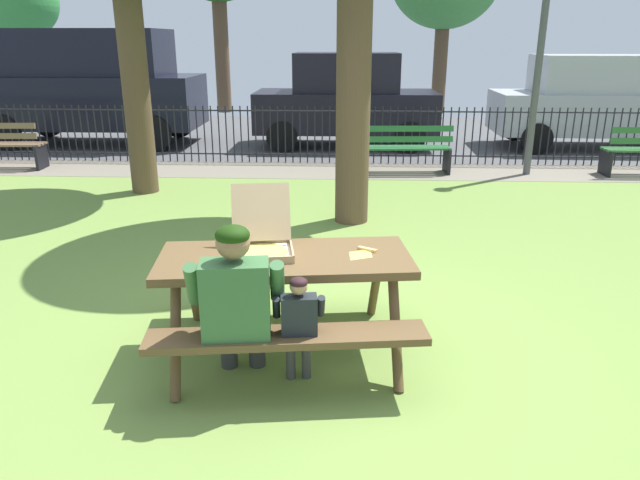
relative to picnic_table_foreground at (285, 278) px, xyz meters
The scene contains 15 objects.
ground 1.82m from the picnic_table_foreground, 80.10° to the left, with size 28.00×10.99×0.02m, color olive.
cobblestone_walkway 6.52m from the picnic_table_foreground, 87.40° to the left, with size 28.00×1.40×0.01m, color gray.
street_asphalt 10.82m from the picnic_table_foreground, 88.44° to the left, with size 28.00×7.23×0.01m, color #515154.
picnic_table_foreground is the anchor object (origin of this frame).
pizza_box_open 0.32m from the picnic_table_foreground, 152.62° to the left, with size 0.51×0.60×0.45m.
pizza_slice_on_table 0.59m from the picnic_table_foreground, ahead, with size 0.23×0.26×0.02m.
adult_at_table 0.60m from the picnic_table_foreground, 115.15° to the right, with size 0.63×0.62×1.19m.
child_at_table 0.54m from the picnic_table_foreground, 74.80° to the right, with size 0.34×0.34×0.85m.
iron_fence_streetside 7.19m from the picnic_table_foreground, 87.65° to the left, with size 18.53×0.03×1.06m.
park_bench_center 6.51m from the picnic_table_foreground, 77.36° to the left, with size 1.62×0.56×0.85m.
lamp_post_walkway 7.50m from the picnic_table_foreground, 60.71° to the left, with size 0.28×0.28×3.77m.
parked_car_far_left 10.55m from the picnic_table_foreground, 119.82° to the left, with size 4.72×2.12×2.46m.
parked_car_left 9.15m from the picnic_table_foreground, 87.64° to the left, with size 3.91×1.85×1.98m.
parked_car_center 10.81m from the picnic_table_foreground, 57.73° to the left, with size 4.44×1.99×1.94m.
far_tree_left 18.69m from the picnic_table_foreground, 123.16° to the left, with size 2.59×2.59×4.55m.
Camera 1 is at (0.15, -4.10, 2.23)m, focal length 32.92 mm.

